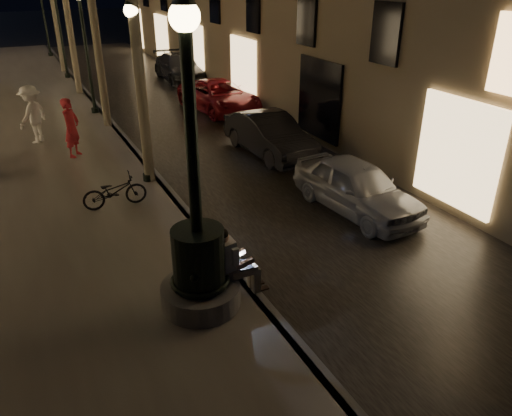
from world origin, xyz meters
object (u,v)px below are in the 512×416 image
bicycle (115,191)px  car_front (357,187)px  lamp_curb_a (137,70)px  car_second (270,135)px  car_third (219,96)px  lamp_curb_b (84,35)px  pedestrian_white (32,114)px  lamp_curb_d (42,7)px  seated_man_laptop (232,260)px  lamp_curb_c (58,17)px  car_rear (180,67)px  pedestrian_red (71,128)px  fountain_lamppost (199,255)px

bicycle → car_front: bearing=-112.8°
lamp_curb_a → car_second: 5.08m
lamp_curb_a → car_third: lamp_curb_a is taller
lamp_curb_b → pedestrian_white: size_ratio=2.50×
lamp_curb_d → seated_man_laptop: bearing=-90.2°
lamp_curb_d → pedestrian_white: (-2.46, -18.99, -2.07)m
lamp_curb_b → lamp_curb_c: (0.00, 8.00, 0.00)m
seated_man_laptop → lamp_curb_b: 14.19m
lamp_curb_a → pedestrian_white: 5.95m
lamp_curb_c → lamp_curb_d: size_ratio=1.00×
car_front → pedestrian_white: size_ratio=1.98×
lamp_curb_b → bicycle: bearing=-97.2°
car_rear → bicycle: 16.23m
car_rear → bicycle: size_ratio=3.04×
car_rear → pedestrian_white: pedestrian_white is taller
pedestrian_red → bicycle: (0.34, -4.29, -0.51)m
lamp_curb_d → bicycle: size_ratio=3.09×
lamp_curb_a → car_third: bearing=53.4°
seated_man_laptop → bicycle: size_ratio=0.91×
car_rear → pedestrian_red: (-7.01, -10.50, 0.43)m
lamp_curb_c → pedestrian_white: lamp_curb_c is taller
lamp_curb_b → bicycle: 9.73m
lamp_curb_b → pedestrian_red: (-1.51, -5.00, -2.12)m
lamp_curb_d → car_second: size_ratio=1.18×
lamp_curb_d → pedestrian_red: 21.16m
seated_man_laptop → pedestrian_red: pedestrian_red is taller
pedestrian_red → fountain_lamppost: bearing=-137.7°
car_front → car_second: 4.68m
lamp_curb_d → car_front: 28.26m
car_third → car_second: bearing=-102.1°
car_second → fountain_lamppost: bearing=-128.3°
lamp_curb_b → lamp_curb_d: size_ratio=1.00×
car_third → pedestrian_red: pedestrian_red is taller
car_rear → seated_man_laptop: bearing=-104.3°
car_rear → lamp_curb_c: bearing=157.3°
fountain_lamppost → bicycle: bearing=95.7°
fountain_lamppost → pedestrian_red: bearing=95.1°
lamp_curb_a → car_third: 8.69m
fountain_lamppost → car_second: fountain_lamppost is taller
seated_man_laptop → bicycle: 4.84m
lamp_curb_b → car_front: bearing=-70.0°
lamp_curb_b → car_rear: lamp_curb_b is taller
car_second → bicycle: size_ratio=2.61×
pedestrian_red → bicycle: 4.33m
bicycle → seated_man_laptop: bearing=-165.1°
fountain_lamppost → lamp_curb_a: fountain_lamppost is taller
car_third → fountain_lamppost: bearing=-119.8°
bicycle → lamp_curb_d: bearing=-0.7°
lamp_curb_c → bicycle: bearing=-93.9°
car_front → car_second: car_second is taller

